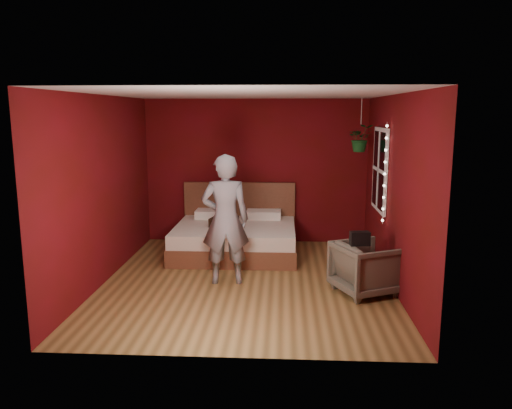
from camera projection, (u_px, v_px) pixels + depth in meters
The scene contains 10 objects.
floor at pixel (247, 281), 7.09m from camera, with size 4.50×4.50×0.00m, color olive.
room_walls at pixel (247, 163), 6.78m from camera, with size 4.04×4.54×2.62m.
window at pixel (380, 170), 7.59m from camera, with size 0.05×0.97×1.27m.
fairy_lights at pixel (385, 174), 7.07m from camera, with size 0.04×0.04×1.45m.
bed at pixel (236, 236), 8.46m from camera, with size 2.02×1.71×1.11m.
person at pixel (225, 220), 6.87m from camera, with size 0.66×0.43×1.81m, color slate.
armchair at pixel (366, 268), 6.56m from camera, with size 0.73×0.76×0.69m, color #5B5648.
handbag at pixel (360, 238), 6.37m from camera, with size 0.25×0.12×0.18m, color black.
throw_pillow at pixel (224, 222), 8.28m from camera, with size 0.40×0.40×0.14m, color black.
hanging_plant at pixel (360, 138), 8.09m from camera, with size 0.43×0.38×0.87m.
Camera 1 is at (0.51, -6.75, 2.37)m, focal length 35.00 mm.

